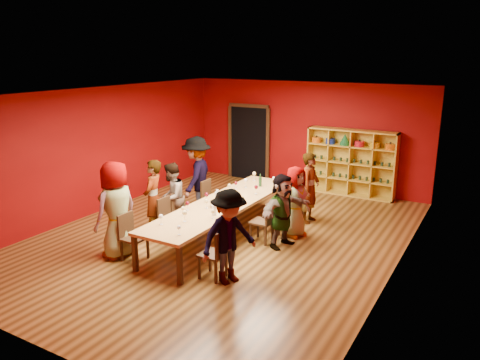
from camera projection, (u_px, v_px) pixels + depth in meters
name	position (u px, v px, depth m)	size (l,w,h in m)	color
room_shell	(223.00, 168.00, 9.53)	(7.10, 9.10, 3.04)	#4E3314
tasting_table	(223.00, 205.00, 9.74)	(1.10, 4.50, 0.75)	tan
doorway	(250.00, 143.00, 14.20)	(1.40, 0.17, 2.30)	black
shelving_unit	(351.00, 159.00, 12.61)	(2.40, 0.40, 1.80)	gold
chair_person_left_0	(131.00, 234.00, 8.72)	(0.42, 0.42, 0.89)	black
person_left_0	(116.00, 210.00, 8.75)	(0.91, 0.49, 1.85)	#526CAA
chair_person_left_1	(168.00, 216.00, 9.66)	(0.42, 0.42, 0.89)	black
person_left_1	(153.00, 199.00, 9.76)	(0.60, 0.44, 1.65)	#C5848C
chair_person_left_2	(181.00, 211.00, 10.02)	(0.42, 0.42, 0.89)	black
person_left_2	(172.00, 197.00, 10.07)	(0.74, 0.40, 1.51)	pink
chair_person_left_3	(210.00, 197.00, 10.96)	(0.42, 0.42, 0.89)	black
person_left_3	(197.00, 176.00, 11.02)	(1.22, 0.51, 1.89)	#48484D
chair_person_right_0	(217.00, 252.00, 7.95)	(0.42, 0.42, 0.89)	black
person_right_0	(229.00, 237.00, 7.75)	(1.06, 0.44, 1.64)	#5571AF
chair_person_right_2	(265.00, 219.00, 9.49)	(0.42, 0.42, 0.89)	black
person_right_2	(282.00, 211.00, 9.24)	(1.39, 0.40, 1.50)	#5D84C0
chair_person_right_3	(279.00, 210.00, 10.03)	(0.42, 0.42, 0.89)	black
person_right_3	(295.00, 202.00, 9.78)	(0.74, 0.40, 1.51)	#4C4B50
chair_person_right_4	(297.00, 199.00, 10.83)	(0.42, 0.42, 0.89)	black
person_right_4	(310.00, 188.00, 10.59)	(0.59, 0.43, 1.62)	#4E4E53
wine_glass_0	(161.00, 217.00, 8.45)	(0.08, 0.08, 0.20)	white
wine_glass_1	(179.00, 228.00, 7.97)	(0.07, 0.07, 0.18)	white
wine_glass_2	(183.00, 209.00, 8.95)	(0.07, 0.07, 0.18)	white
wine_glass_3	(185.00, 213.00, 8.60)	(0.09, 0.09, 0.22)	white
wine_glass_4	(254.00, 174.00, 11.38)	(0.09, 0.09, 0.22)	white
wine_glass_5	(246.00, 181.00, 10.79)	(0.09, 0.09, 0.22)	white
wine_glass_6	(234.00, 201.00, 9.36)	(0.08, 0.08, 0.19)	white
wine_glass_7	(256.00, 187.00, 10.28)	(0.09, 0.09, 0.21)	white
wine_glass_8	(213.00, 212.00, 8.77)	(0.07, 0.07, 0.18)	white
wine_glass_9	(206.00, 202.00, 9.35)	(0.08, 0.08, 0.19)	white
wine_glass_10	(207.00, 195.00, 9.74)	(0.08, 0.08, 0.21)	white
wine_glass_11	(276.00, 179.00, 11.02)	(0.07, 0.07, 0.18)	white
wine_glass_12	(238.00, 196.00, 9.70)	(0.08, 0.08, 0.20)	white
wine_glass_13	(229.00, 186.00, 10.46)	(0.08, 0.08, 0.19)	white
wine_glass_14	(187.00, 204.00, 9.22)	(0.08, 0.08, 0.19)	white
wine_glass_15	(236.00, 184.00, 10.67)	(0.07, 0.07, 0.18)	white
wine_glass_16	(237.00, 194.00, 9.85)	(0.07, 0.07, 0.18)	white
wine_glass_17	(274.00, 179.00, 11.09)	(0.07, 0.07, 0.18)	white
spittoon_bowl	(218.00, 203.00, 9.46)	(0.34, 0.34, 0.19)	silver
carafe_a	(217.00, 197.00, 9.71)	(0.13, 0.13, 0.27)	white
carafe_b	(214.00, 210.00, 8.96)	(0.11, 0.11, 0.23)	white
wine_bottle	(260.00, 182.00, 10.90)	(0.10, 0.10, 0.30)	#13361A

